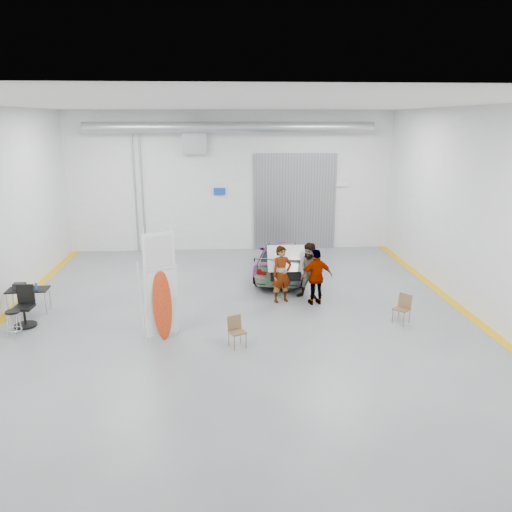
{
  "coord_description": "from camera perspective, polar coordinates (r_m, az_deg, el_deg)",
  "views": [
    {
      "loc": [
        -0.4,
        -13.66,
        5.61
      ],
      "look_at": [
        0.63,
        1.28,
        1.5
      ],
      "focal_mm": 35.0,
      "sensor_mm": 36.0,
      "label": 1
    }
  ],
  "objects": [
    {
      "name": "ground",
      "position": [
        14.77,
        -2.11,
        -6.98
      ],
      "size": [
        16.0,
        16.0,
        0.0
      ],
      "primitive_type": "plane",
      "color": "slate",
      "rests_on": "ground"
    },
    {
      "name": "room_shell",
      "position": [
        15.96,
        -1.65,
        9.84
      ],
      "size": [
        14.02,
        16.18,
        6.01
      ],
      "color": "silver",
      "rests_on": "ground"
    },
    {
      "name": "sedan_car",
      "position": [
        18.41,
        3.0,
        -0.33
      ],
      "size": [
        2.64,
        4.68,
        1.28
      ],
      "primitive_type": "imported",
      "rotation": [
        0.0,
        0.0,
        2.94
      ],
      "color": "silver",
      "rests_on": "ground"
    },
    {
      "name": "person_a",
      "position": [
        15.69,
        2.96,
        -2.09
      ],
      "size": [
        0.77,
        0.63,
        1.82
      ],
      "primitive_type": "imported",
      "rotation": [
        0.0,
        0.0,
        0.33
      ],
      "color": "#856048",
      "rests_on": "ground"
    },
    {
      "name": "person_b",
      "position": [
        16.05,
        6.24,
        -1.73
      ],
      "size": [
        1.11,
        1.02,
        1.84
      ],
      "primitive_type": "imported",
      "rotation": [
        0.0,
        0.0,
        -0.46
      ],
      "color": "#436F7C",
      "rests_on": "ground"
    },
    {
      "name": "person_c",
      "position": [
        15.6,
        6.94,
        -2.39
      ],
      "size": [
        1.08,
        0.59,
        1.77
      ],
      "primitive_type": "imported",
      "rotation": [
        0.0,
        0.0,
        3.31
      ],
      "color": "#A86D38",
      "rests_on": "ground"
    },
    {
      "name": "surfboard_display",
      "position": [
        13.17,
        -11.22,
        -4.38
      ],
      "size": [
        0.8,
        0.49,
        3.04
      ],
      "rotation": [
        0.0,
        0.0,
        0.42
      ],
      "color": "white",
      "rests_on": "ground"
    },
    {
      "name": "folding_chair_near",
      "position": [
        12.84,
        -2.14,
        -9.33
      ],
      "size": [
        0.5,
        0.53,
        0.8
      ],
      "rotation": [
        0.0,
        0.0,
        0.43
      ],
      "color": "brown",
      "rests_on": "ground"
    },
    {
      "name": "folding_chair_far",
      "position": [
        14.85,
        16.24,
        -6.42
      ],
      "size": [
        0.55,
        0.63,
        0.83
      ],
      "rotation": [
        0.0,
        0.0,
        -0.83
      ],
      "color": "brown",
      "rests_on": "ground"
    },
    {
      "name": "shop_stool",
      "position": [
        14.75,
        -25.92,
        -7.04
      ],
      "size": [
        0.39,
        0.39,
        0.76
      ],
      "rotation": [
        0.0,
        0.0,
        -0.15
      ],
      "color": "black",
      "rests_on": "ground"
    },
    {
      "name": "work_table",
      "position": [
        16.36,
        -24.84,
        -3.46
      ],
      "size": [
        1.2,
        0.65,
        0.96
      ],
      "rotation": [
        0.0,
        0.0,
        0.06
      ],
      "color": "#93969B",
      "rests_on": "ground"
    },
    {
      "name": "office_chair",
      "position": [
        15.42,
        -24.92,
        -5.49
      ],
      "size": [
        0.61,
        0.61,
        1.14
      ],
      "rotation": [
        0.0,
        0.0,
        -0.04
      ],
      "color": "black",
      "rests_on": "ground"
    },
    {
      "name": "trunk_lid",
      "position": [
        16.37,
        3.85,
        0.05
      ],
      "size": [
        1.49,
        0.91,
        0.04
      ],
      "primitive_type": "cube",
      "color": "silver",
      "rests_on": "sedan_car"
    }
  ]
}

